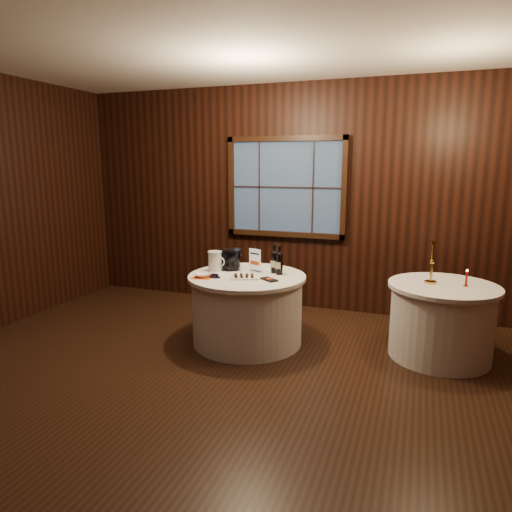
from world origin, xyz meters
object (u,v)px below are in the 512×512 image
at_px(sign_stand, 255,264).
at_px(port_bottle_right, 279,262).
at_px(glass_pitcher, 215,261).
at_px(cracker_bowl, 203,275).
at_px(red_candle, 466,280).
at_px(ice_bucket, 231,259).
at_px(chocolate_box, 269,280).
at_px(side_table, 441,321).
at_px(port_bottle_left, 274,260).
at_px(main_table, 247,309).
at_px(chocolate_plate, 244,277).
at_px(brass_candlestick, 432,268).
at_px(grape_bunch, 215,276).

bearing_deg(sign_stand, port_bottle_right, 16.01).
distance_m(glass_pitcher, cracker_bowl, 0.31).
distance_m(sign_stand, red_candle, 2.17).
xyz_separation_m(ice_bucket, chocolate_box, (0.56, -0.31, -0.12)).
bearing_deg(glass_pitcher, chocolate_box, -3.01).
relative_size(side_table, port_bottle_left, 3.29).
distance_m(main_table, port_bottle_left, 0.61).
distance_m(port_bottle_left, chocolate_plate, 0.43).
height_order(chocolate_box, brass_candlestick, brass_candlestick).
height_order(cracker_bowl, brass_candlestick, brass_candlestick).
height_order(port_bottle_left, red_candle, port_bottle_left).
xyz_separation_m(glass_pitcher, brass_candlestick, (2.27, 0.27, 0.04)).
height_order(side_table, brass_candlestick, brass_candlestick).
height_order(chocolate_box, grape_bunch, grape_bunch).
bearing_deg(side_table, port_bottle_left, -176.86).
xyz_separation_m(ice_bucket, cracker_bowl, (-0.14, -0.43, -0.10)).
xyz_separation_m(sign_stand, port_bottle_right, (0.29, -0.03, 0.05)).
xyz_separation_m(main_table, ice_bucket, (-0.26, 0.18, 0.51)).
distance_m(chocolate_plate, cracker_bowl, 0.45).
bearing_deg(chocolate_box, grape_bunch, -135.77).
bearing_deg(red_candle, cracker_bowl, -168.32).
height_order(main_table, chocolate_plate, chocolate_plate).
height_order(ice_bucket, red_candle, ice_bucket).
xyz_separation_m(side_table, grape_bunch, (-2.28, -0.53, 0.40)).
bearing_deg(port_bottle_right, port_bottle_left, 147.51).
distance_m(sign_stand, ice_bucket, 0.30).
xyz_separation_m(main_table, glass_pitcher, (-0.40, 0.05, 0.50)).
bearing_deg(port_bottle_right, chocolate_plate, -131.95).
bearing_deg(grape_bunch, red_candle, 11.76).
distance_m(grape_bunch, cracker_bowl, 0.13).
bearing_deg(sign_stand, glass_pitcher, -141.86).
relative_size(chocolate_plate, brass_candlestick, 0.80).
bearing_deg(grape_bunch, port_bottle_right, 32.63).
relative_size(ice_bucket, grape_bunch, 1.26).
distance_m(port_bottle_left, chocolate_box, 0.37).
relative_size(side_table, red_candle, 6.22).
xyz_separation_m(chocolate_box, grape_bunch, (-0.57, -0.10, 0.01)).
distance_m(side_table, port_bottle_left, 1.83).
bearing_deg(brass_candlestick, sign_stand, -175.78).
bearing_deg(grape_bunch, glass_pitcher, 114.43).
distance_m(sign_stand, chocolate_box, 0.42).
bearing_deg(chocolate_box, brass_candlestick, 50.54).
bearing_deg(red_candle, chocolate_box, -167.57).
distance_m(side_table, chocolate_plate, 2.06).
bearing_deg(chocolate_plate, grape_bunch, -163.91).
bearing_deg(cracker_bowl, ice_bucket, 71.55).
height_order(side_table, red_candle, red_candle).
bearing_deg(chocolate_box, sign_stand, 165.13).
height_order(side_table, sign_stand, sign_stand).
distance_m(grape_bunch, red_candle, 2.53).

